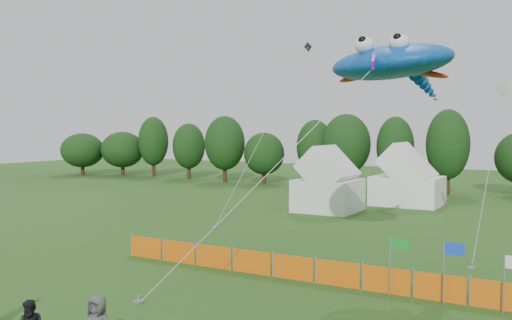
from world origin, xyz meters
The scene contains 8 objects.
treeline centered at (1.61, 44.93, 4.18)m, with size 104.57×8.78×8.36m.
tent_left centered at (-6.65, 28.46, 2.01)m, with size 4.52×4.52×3.99m.
tent_right centered at (-2.34, 34.93, 1.96)m, with size 5.49×4.39×3.88m.
barrier_fence centered at (-0.21, 9.44, 0.50)m, with size 17.90×0.06×1.00m.
flag_row centered at (7.14, 9.16, 1.48)m, with size 6.73×0.18×2.27m.
stingray_kite centered at (2.97, 12.85, 9.14)m, with size 10.28×16.62×10.22m.
small_kite_white centered at (6.18, 19.93, 5.74)m, with size 1.07×7.62×9.05m.
small_kite_dark centered at (-9.39, 24.17, 6.87)m, with size 1.67×11.72×13.12m.
Camera 1 is at (10.28, -11.75, 6.35)m, focal length 40.00 mm.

